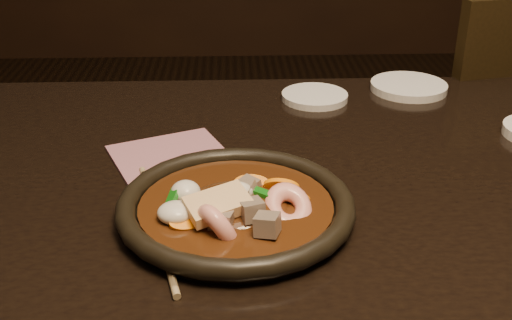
{
  "coord_description": "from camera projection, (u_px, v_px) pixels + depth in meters",
  "views": [
    {
      "loc": [
        -0.28,
        -0.63,
        1.13
      ],
      "look_at": [
        -0.25,
        0.03,
        0.8
      ],
      "focal_mm": 45.0,
      "sensor_mm": 36.0,
      "label": 1
    }
  ],
  "objects": [
    {
      "name": "table",
      "position": [
        463.0,
        260.0,
        0.78
      ],
      "size": [
        1.6,
        0.9,
        0.75
      ],
      "color": "black",
      "rests_on": "floor"
    },
    {
      "name": "chair",
      "position": [
        493.0,
        168.0,
        1.41
      ],
      "size": [
        0.5,
        0.5,
        0.89
      ],
      "rotation": [
        0.0,
        0.0,
        3.34
      ],
      "color": "black",
      "rests_on": "floor"
    },
    {
      "name": "plate",
      "position": [
        236.0,
        207.0,
        0.72
      ],
      "size": [
        0.27,
        0.27,
        0.03
      ],
      "color": "black",
      "rests_on": "table"
    },
    {
      "name": "stirfry",
      "position": [
        234.0,
        207.0,
        0.71
      ],
      "size": [
        0.17,
        0.14,
        0.06
      ],
      "color": "#391B0A",
      "rests_on": "plate"
    },
    {
      "name": "saucer_left",
      "position": [
        315.0,
        96.0,
        1.05
      ],
      "size": [
        0.11,
        0.11,
        0.01
      ],
      "primitive_type": "cylinder",
      "color": "white",
      "rests_on": "table"
    },
    {
      "name": "saucer_right",
      "position": [
        409.0,
        87.0,
        1.09
      ],
      "size": [
        0.13,
        0.13,
        0.01
      ],
      "primitive_type": "cylinder",
      "color": "white",
      "rests_on": "table"
    },
    {
      "name": "chopsticks",
      "position": [
        157.0,
        223.0,
        0.71
      ],
      "size": [
        0.07,
        0.26,
        0.01
      ],
      "rotation": [
        0.0,
        0.0,
        0.24
      ],
      "color": "tan",
      "rests_on": "table"
    },
    {
      "name": "napkin",
      "position": [
        173.0,
        159.0,
        0.85
      ],
      "size": [
        0.19,
        0.19,
        0.0
      ],
      "primitive_type": "cube",
      "rotation": [
        0.0,
        0.0,
        0.4
      ],
      "color": "#A06272",
      "rests_on": "table"
    }
  ]
}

